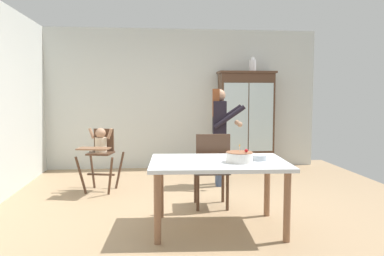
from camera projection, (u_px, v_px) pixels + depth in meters
name	position (u px, v px, depth m)	size (l,w,h in m)	color
ground_plane	(198.00, 205.00, 5.02)	(6.24, 6.24, 0.00)	tan
wall_back	(182.00, 99.00, 7.50)	(5.32, 0.06, 2.70)	silver
china_cabinet	(246.00, 120.00, 7.40)	(1.09, 0.48, 1.88)	#4C3323
ceramic_vase	(252.00, 65.00, 7.33)	(0.13, 0.13, 0.27)	white
high_chair_with_toddler	(101.00, 148.00, 5.67)	(0.69, 0.77, 0.95)	#4C3323
adult_person	(220.00, 125.00, 6.03)	(0.54, 0.52, 1.53)	#3D4C6B
dining_table	(218.00, 169.00, 4.08)	(1.50, 1.08, 0.74)	silver
birthday_cake	(239.00, 157.00, 3.98)	(0.28, 0.28, 0.19)	white
serving_bowl	(258.00, 158.00, 4.11)	(0.18, 0.18, 0.06)	#B2BCC6
dining_chair_far_side	(212.00, 165.00, 4.80)	(0.45, 0.45, 0.96)	#4C3323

